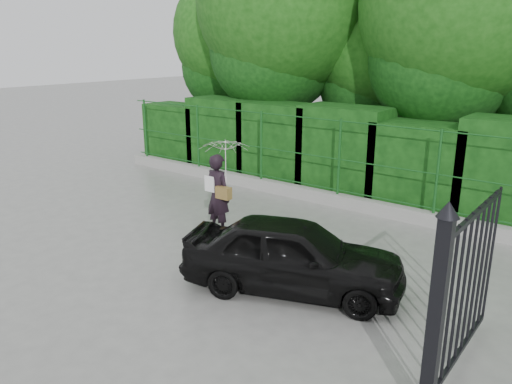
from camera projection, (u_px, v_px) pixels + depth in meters
The scene contains 8 objects.
ground at pixel (193, 264), 8.86m from camera, with size 80.00×80.00×0.00m, color gray.
kerb at pixel (323, 197), 12.23m from camera, with size 14.00×0.25×0.30m, color #9E9E99.
fence at pixel (333, 156), 11.80m from camera, with size 14.13×0.06×1.80m.
hedge at pixel (346, 154), 12.69m from camera, with size 14.20×1.20×2.29m.
trees at pixel (433, 9), 12.74m from camera, with size 17.10×6.15×8.08m.
gate at pixel (451, 296), 5.27m from camera, with size 0.22×2.33×2.36m.
woman at pixel (223, 172), 9.89m from camera, with size 0.99×1.01×1.97m.
car at pixel (293, 255), 7.78m from camera, with size 1.39×3.45×1.18m, color black.
Camera 1 is at (5.87, -5.74, 3.74)m, focal length 35.00 mm.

